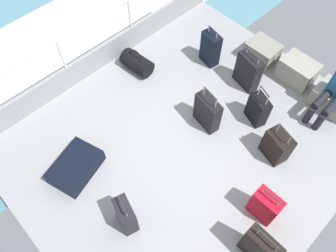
% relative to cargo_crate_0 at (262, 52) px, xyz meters
% --- Properties ---
extents(ground_plane, '(4.40, 5.20, 0.06)m').
position_rel_cargo_crate_0_xyz_m(ground_plane, '(0.30, -2.16, -0.20)').
color(ground_plane, '#939699').
extents(gunwale_port, '(0.06, 5.20, 0.45)m').
position_rel_cargo_crate_0_xyz_m(gunwale_port, '(-1.87, -2.16, 0.05)').
color(gunwale_port, '#939699').
rests_on(gunwale_port, ground_plane).
extents(railing_port, '(0.04, 4.20, 1.02)m').
position_rel_cargo_crate_0_xyz_m(railing_port, '(-1.87, -2.16, 0.61)').
color(railing_port, silver).
rests_on(railing_port, ground_plane).
extents(sea_wake, '(12.00, 12.00, 0.01)m').
position_rel_cargo_crate_0_xyz_m(sea_wake, '(-3.30, -2.16, -0.51)').
color(sea_wake, '#598C9E').
rests_on(sea_wake, ground_plane).
extents(cargo_crate_0, '(0.58, 0.45, 0.35)m').
position_rel_cargo_crate_0_xyz_m(cargo_crate_0, '(0.00, 0.00, 0.00)').
color(cargo_crate_0, gray).
rests_on(cargo_crate_0, ground_plane).
extents(cargo_crate_1, '(0.63, 0.43, 0.42)m').
position_rel_cargo_crate_0_xyz_m(cargo_crate_1, '(0.71, 0.03, 0.03)').
color(cargo_crate_1, gray).
rests_on(cargo_crate_1, ground_plane).
extents(cargo_crate_2, '(0.65, 0.49, 0.35)m').
position_rel_cargo_crate_0_xyz_m(cargo_crate_2, '(1.44, -0.03, 0.00)').
color(cargo_crate_2, gray).
rests_on(cargo_crate_2, ground_plane).
extents(suitcase_0, '(0.70, 0.86, 0.23)m').
position_rel_cargo_crate_0_xyz_m(suitcase_0, '(-0.48, -3.74, -0.06)').
color(suitcase_0, black).
rests_on(suitcase_0, ground_plane).
extents(suitcase_1, '(0.37, 0.25, 0.74)m').
position_rel_cargo_crate_0_xyz_m(suitcase_1, '(-0.62, -0.73, 0.14)').
color(suitcase_1, black).
rests_on(suitcase_1, ground_plane).
extents(suitcase_2, '(0.44, 0.34, 0.68)m').
position_rel_cargo_crate_0_xyz_m(suitcase_2, '(1.34, -1.45, 0.08)').
color(suitcase_2, black).
rests_on(suitcase_2, ground_plane).
extents(suitcase_3, '(0.47, 0.25, 0.77)m').
position_rel_cargo_crate_0_xyz_m(suitcase_3, '(0.26, -1.76, 0.12)').
color(suitcase_3, black).
rests_on(suitcase_3, ground_plane).
extents(suitcase_4, '(0.40, 0.30, 0.72)m').
position_rel_cargo_crate_0_xyz_m(suitcase_4, '(0.75, -1.13, 0.09)').
color(suitcase_4, black).
rests_on(suitcase_4, ground_plane).
extents(suitcase_5, '(0.49, 0.28, 0.73)m').
position_rel_cargo_crate_0_xyz_m(suitcase_5, '(0.17, -0.67, 0.14)').
color(suitcase_5, black).
rests_on(suitcase_5, ground_plane).
extents(suitcase_6, '(0.40, 0.28, 0.67)m').
position_rel_cargo_crate_0_xyz_m(suitcase_6, '(0.61, -3.69, 0.10)').
color(suitcase_6, black).
rests_on(suitcase_6, ground_plane).
extents(suitcase_7, '(0.44, 0.19, 0.75)m').
position_rel_cargo_crate_0_xyz_m(suitcase_7, '(2.05, -2.79, 0.14)').
color(suitcase_7, black).
rests_on(suitcase_7, ground_plane).
extents(suitcase_8, '(0.38, 0.22, 0.62)m').
position_rel_cargo_crate_0_xyz_m(suitcase_8, '(1.77, -2.30, 0.09)').
color(suitcase_8, '#B70C1E').
rests_on(suitcase_8, ground_plane).
extents(duffel_bag, '(0.59, 0.37, 0.46)m').
position_rel_cargo_crate_0_xyz_m(duffel_bag, '(-1.37, -1.79, -0.01)').
color(duffel_bag, black).
rests_on(duffel_bag, ground_plane).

